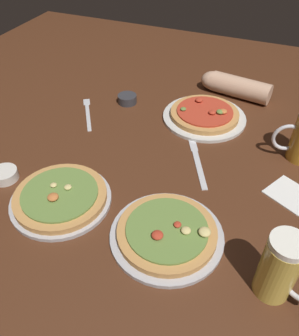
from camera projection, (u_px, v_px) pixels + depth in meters
ground_plane at (150, 176)px, 1.08m from camera, size 2.40×2.40×0.03m
pizza_plate_near at (61, 197)px, 0.97m from camera, size 0.28×0.28×0.05m
pizza_plate_far at (205, 115)px, 1.29m from camera, size 0.31×0.31×0.05m
pizza_plate_side at (167, 233)px, 0.88m from camera, size 0.29×0.29×0.05m
beer_mug_dark at (281, 269)px, 0.72m from camera, size 0.14×0.09×0.17m
ramekin_sauce at (5, 175)px, 1.04m from camera, size 0.08×0.08×0.03m
ramekin_butter at (127, 99)px, 1.38m from camera, size 0.07×0.07×0.03m
napkin_folded at (291, 194)px, 1.00m from camera, size 0.16×0.15×0.01m
knife_right at (198, 162)px, 1.11m from camera, size 0.13×0.23×0.01m
fork_spare at (88, 113)px, 1.32m from camera, size 0.14×0.20×0.01m
diner_arm at (233, 86)px, 1.41m from camera, size 0.29×0.12×0.08m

